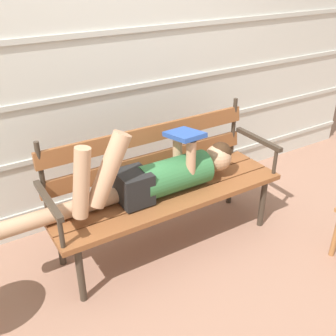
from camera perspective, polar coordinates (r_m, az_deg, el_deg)
name	(u,v)px	position (r m, az deg, el deg)	size (l,w,h in m)	color
ground_plane	(172,247)	(2.91, 0.58, -11.20)	(12.00, 12.00, 0.00)	#936B56
house_siding	(120,60)	(2.94, -6.89, 15.12)	(5.09, 0.08, 2.38)	beige
park_bench	(163,181)	(2.72, -0.79, -1.88)	(1.63, 0.50, 0.89)	brown
reclining_person	(154,176)	(2.57, -1.96, -1.16)	(1.69, 0.26, 0.55)	#33703D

